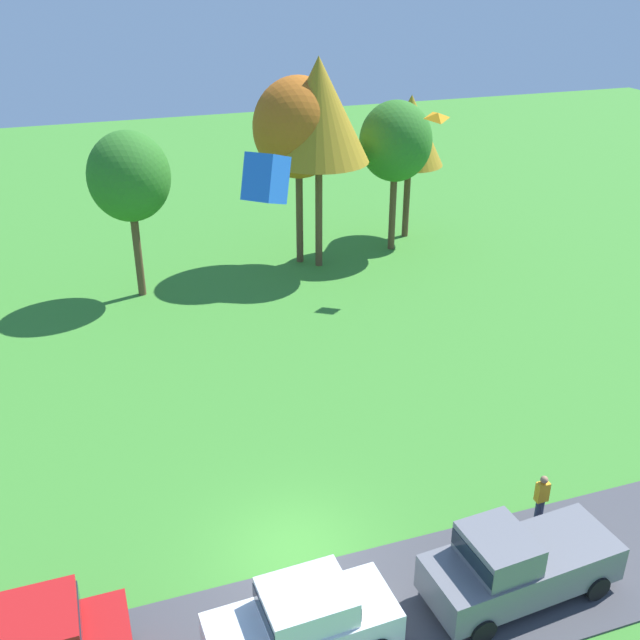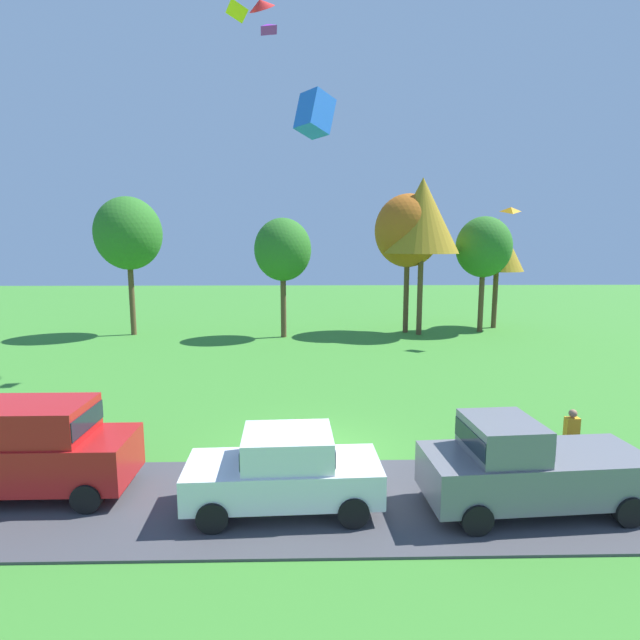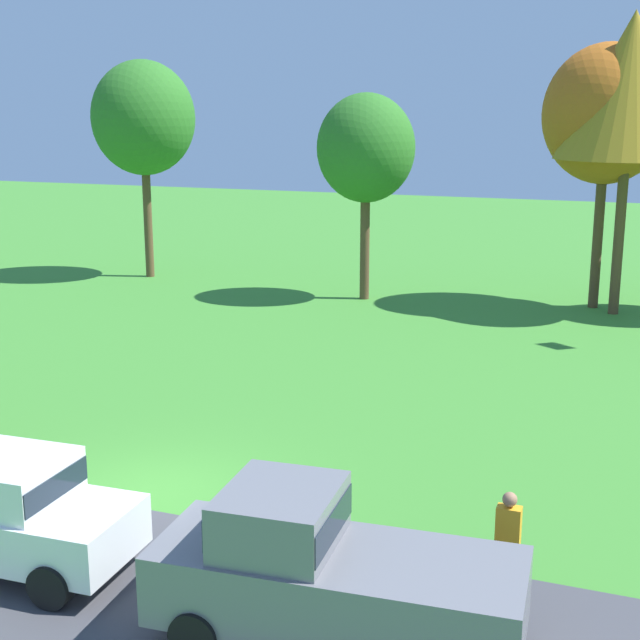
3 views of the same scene
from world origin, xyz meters
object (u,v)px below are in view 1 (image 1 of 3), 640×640
Objects in this scene: tree_far_left at (129,177)px; tree_center_back at (396,142)px; person_watching_sky at (541,500)px; tree_lone_near at (319,111)px; car_pickup_mid_row at (515,563)px; tree_left_of_center at (298,128)px; tree_far_right at (410,131)px; car_sedan_far_end at (304,619)px; kite_box_high_right at (266,178)px; kite_diamond_near_flag at (438,116)px.

tree_center_back is at bearing 7.37° from tree_far_left.
tree_far_left reaches higher than person_watching_sky.
tree_center_back is (4.52, 1.00, -2.04)m from tree_lone_near.
car_pickup_mid_row is 23.77m from tree_lone_near.
tree_left_of_center is 7.15m from tree_far_right.
tree_far_left is at bearing 92.97° from car_sedan_far_end.
tree_far_left is (-6.62, 21.87, 4.59)m from car_pickup_mid_row.
car_sedan_far_end is at bearing 178.83° from car_pickup_mid_row.
kite_box_high_right is (0.75, 4.97, 8.90)m from car_sedan_far_end.
kite_box_high_right is (-6.50, -18.39, 3.00)m from tree_left_of_center.
kite_diamond_near_flag is at bearing -41.38° from tree_lone_near.
car_pickup_mid_row is at bearing -110.01° from kite_diamond_near_flag.
kite_diamond_near_flag is at bearing -92.33° from tree_center_back.
tree_left_of_center is at bearing 85.70° from car_pickup_mid_row.
car_sedan_far_end is 23.50m from kite_diamond_near_flag.
car_sedan_far_end is at bearing -87.03° from tree_far_left.
kite_diamond_near_flag is (-1.76, -6.42, 2.11)m from tree_far_right.
person_watching_sky is at bearing -102.82° from tree_center_back.
tree_lone_near reaches higher than car_sedan_far_end.
kite_diamond_near_flag is at bearing -12.74° from tree_far_left.
tree_center_back is at bearing 12.50° from tree_lone_near.
car_pickup_mid_row is 0.49× the size of tree_lone_near.
kite_diamond_near_flag is at bearing 56.59° from car_sedan_far_end.
person_watching_sky is (2.14, 2.06, -0.23)m from car_pickup_mid_row.
tree_lone_near reaches higher than tree_left_of_center.
car_pickup_mid_row reaches higher than person_watching_sky.
car_pickup_mid_row is 0.65× the size of tree_far_right.
tree_left_of_center is at bearing 91.01° from person_watching_sky.
tree_lone_near reaches higher than kite_diamond_near_flag.
tree_far_left reaches higher than car_sedan_far_end.
tree_center_back is (13.67, 1.77, 0.15)m from tree_far_left.
person_watching_sky is at bearing -88.99° from tree_left_of_center.
person_watching_sky is at bearing -66.15° from tree_far_left.
tree_left_of_center is 0.91× the size of tree_lone_near.
person_watching_sky is at bearing -23.71° from kite_box_high_right.
tree_far_left is 0.82× the size of tree_left_of_center.
car_sedan_far_end is 0.43× the size of tree_lone_near.
kite_box_high_right is at bearing -123.51° from tree_far_right.
tree_left_of_center is 8.48× the size of kite_box_high_right.
tree_lone_near reaches higher than car_pickup_mid_row.
tree_center_back is 7.15× the size of kite_box_high_right.
kite_box_high_right is (-7.27, -17.56, 2.05)m from tree_lone_near.
kite_diamond_near_flag is (-0.20, -4.81, 2.24)m from tree_center_back.
tree_lone_near reaches higher than person_watching_sky.
kite_diamond_near_flag is at bearing 74.29° from person_watching_sky.
tree_left_of_center is at bearing 72.75° from car_sedan_far_end.
kite_box_high_right is at bearing -109.47° from tree_left_of_center.
tree_far_left is 13.78m from tree_center_back.
kite_diamond_near_flag is (4.72, 16.76, 7.21)m from person_watching_sky.
tree_far_right reaches higher than tree_far_left.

